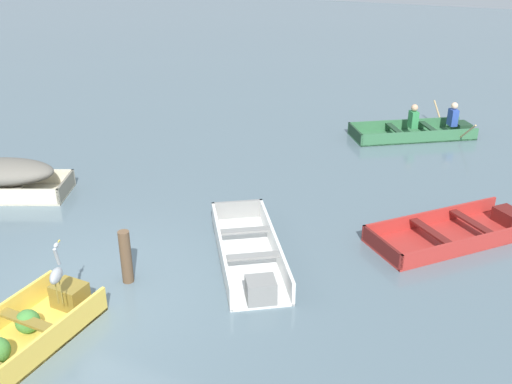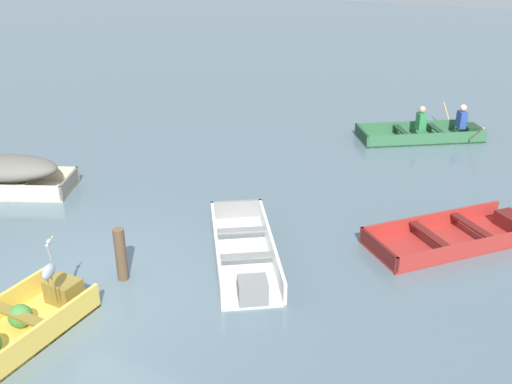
% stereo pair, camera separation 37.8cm
% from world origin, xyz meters
% --- Properties ---
extents(ground_plane, '(80.00, 80.00, 0.00)m').
position_xyz_m(ground_plane, '(0.00, 0.00, 0.00)').
color(ground_plane, slate).
extents(dinghy_yellow_foreground, '(1.07, 2.75, 0.39)m').
position_xyz_m(dinghy_yellow_foreground, '(-0.07, -1.46, 0.16)').
color(dinghy_yellow_foreground, '#E5BC47').
rests_on(dinghy_yellow_foreground, ground).
extents(skiff_red_near_moored, '(2.84, 2.99, 0.30)m').
position_xyz_m(skiff_red_near_moored, '(4.74, 4.22, 0.10)').
color(skiff_red_near_moored, '#AD2D28').
rests_on(skiff_red_near_moored, ground).
extents(skiff_white_mid_moored, '(2.40, 2.91, 0.39)m').
position_xyz_m(skiff_white_mid_moored, '(1.76, 1.88, 0.14)').
color(skiff_white_mid_moored, white).
rests_on(skiff_white_mid_moored, ground).
extents(skiff_cream_far_moored, '(2.84, 2.06, 0.77)m').
position_xyz_m(skiff_cream_far_moored, '(-4.01, 2.12, 0.43)').
color(skiff_cream_far_moored, beige).
rests_on(skiff_cream_far_moored, ground).
extents(rowboat_green_with_crew, '(3.23, 2.95, 0.89)m').
position_xyz_m(rowboat_green_with_crew, '(3.09, 9.52, 0.17)').
color(rowboat_green_with_crew, '#387047').
rests_on(rowboat_green_with_crew, ground).
extents(heron_on_dinghy, '(0.26, 0.44, 0.84)m').
position_xyz_m(heron_on_dinghy, '(0.16, -0.70, 0.85)').
color(heron_on_dinghy, olive).
rests_on(heron_on_dinghy, dinghy_yellow_foreground).
extents(mooring_post, '(0.17, 0.17, 0.88)m').
position_xyz_m(mooring_post, '(0.29, 0.58, 0.44)').
color(mooring_post, brown).
rests_on(mooring_post, ground).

